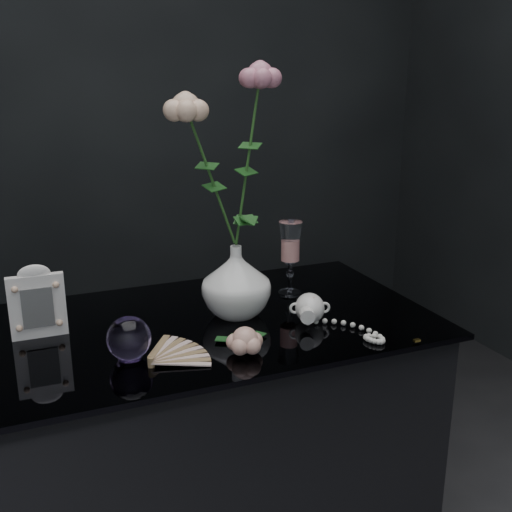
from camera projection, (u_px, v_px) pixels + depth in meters
name	position (u px, v px, depth m)	size (l,w,h in m)	color
table	(204.00, 467.00, 1.46)	(1.05, 0.58, 0.76)	black
vase	(236.00, 281.00, 1.36)	(0.16, 0.16, 0.17)	white
wine_glass	(290.00, 258.00, 1.50)	(0.06, 0.06, 0.19)	white
picture_frame	(37.00, 301.00, 1.25)	(0.12, 0.09, 0.16)	white
paperweight	(129.00, 338.00, 1.16)	(0.09, 0.09, 0.09)	#AB86DA
paper_fan	(151.00, 361.00, 1.13)	(0.23, 0.18, 0.02)	beige
loose_rose	(245.00, 340.00, 1.19)	(0.12, 0.16, 0.06)	#E4A893
pearl_jar	(310.00, 307.00, 1.34)	(0.23, 0.24, 0.07)	white
roses	(228.00, 154.00, 1.28)	(0.25, 0.11, 0.44)	beige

